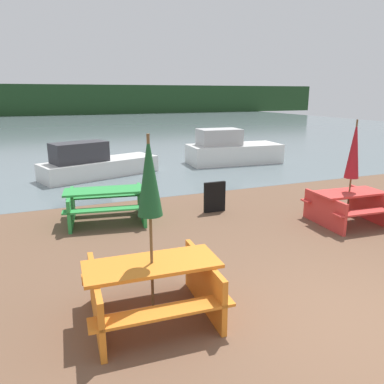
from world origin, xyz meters
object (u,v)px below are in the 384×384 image
at_px(picnic_table_orange, 152,285).
at_px(picnic_table_green, 107,202).
at_px(boat_second, 231,150).
at_px(umbrella_darkgreen, 149,177).
at_px(signboard, 215,197).
at_px(picnic_table_red, 348,204).
at_px(umbrella_crimson, 354,150).
at_px(boat, 95,164).

distance_m(picnic_table_orange, picnic_table_green, 4.06).
bearing_deg(picnic_table_orange, boat_second, 57.14).
xyz_separation_m(umbrella_darkgreen, signboard, (2.67, 3.76, -1.49)).
height_order(picnic_table_red, boat_second, boat_second).
distance_m(umbrella_crimson, umbrella_darkgreen, 5.42).
bearing_deg(picnic_table_green, picnic_table_red, -23.47).
distance_m(picnic_table_orange, picnic_table_red, 5.41).
height_order(picnic_table_green, boat_second, boat_second).
bearing_deg(boat, picnic_table_green, -113.43).
bearing_deg(umbrella_crimson, boat_second, 81.79).
bearing_deg(umbrella_darkgreen, signboard, 54.69).
xyz_separation_m(boat, signboard, (2.12, -5.20, -0.08)).
relative_size(umbrella_darkgreen, boat_second, 0.61).
distance_m(umbrella_darkgreen, signboard, 4.85).
height_order(umbrella_darkgreen, boat, umbrella_darkgreen).
bearing_deg(boat_second, boat, -170.44).
bearing_deg(picnic_table_red, boat, 122.69).
height_order(picnic_table_red, boat, boat).
bearing_deg(picnic_table_orange, boat, 86.54).
height_order(picnic_table_orange, signboard, picnic_table_orange).
relative_size(picnic_table_red, umbrella_crimson, 0.70).
bearing_deg(boat_second, umbrella_darkgreen, -119.28).
height_order(picnic_table_orange, umbrella_crimson, umbrella_crimson).
xyz_separation_m(picnic_table_green, signboard, (2.55, -0.30, -0.08)).
height_order(picnic_table_red, picnic_table_green, picnic_table_green).
relative_size(picnic_table_orange, signboard, 2.34).
bearing_deg(umbrella_darkgreen, boat, 86.54).
xyz_separation_m(umbrella_crimson, umbrella_darkgreen, (-5.07, -1.91, 0.21)).
bearing_deg(boat, umbrella_crimson, -75.76).
relative_size(umbrella_darkgreen, boat, 0.56).
relative_size(picnic_table_orange, boat, 0.41).
bearing_deg(picnic_table_green, picnic_table_orange, -91.62).
bearing_deg(boat_second, umbrella_crimson, -94.63).
distance_m(picnic_table_orange, signboard, 4.61).
height_order(picnic_table_orange, boat, boat).
bearing_deg(boat_second, signboard, -117.61).
relative_size(picnic_table_green, boat, 0.47).
bearing_deg(boat, picnic_table_red, -75.76).
distance_m(umbrella_darkgreen, boat, 9.08).
relative_size(picnic_table_red, picnic_table_green, 0.80).
height_order(picnic_table_orange, boat_second, boat_second).
relative_size(picnic_table_orange, boat_second, 0.45).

